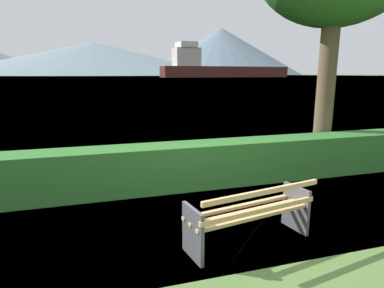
% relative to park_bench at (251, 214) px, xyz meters
% --- Properties ---
extents(ground_plane, '(1400.00, 1400.00, 0.00)m').
position_rel_park_bench_xyz_m(ground_plane, '(-0.01, 0.06, -0.43)').
color(ground_plane, '#4C6B33').
extents(water_surface, '(620.00, 620.00, 0.00)m').
position_rel_park_bench_xyz_m(water_surface, '(-0.01, 309.41, -0.43)').
color(water_surface, '#7A99A8').
rests_on(water_surface, ground_plane).
extents(park_bench, '(1.87, 0.88, 0.87)m').
position_rel_park_bench_xyz_m(park_bench, '(0.00, 0.00, 0.00)').
color(park_bench, tan).
rests_on(park_bench, ground_plane).
extents(hedge_row, '(11.95, 0.73, 0.90)m').
position_rel_park_bench_xyz_m(hedge_row, '(-0.01, 2.49, 0.02)').
color(hedge_row, '#2D6B28').
rests_on(hedge_row, ground_plane).
extents(cargo_ship_large, '(84.49, 18.05, 20.44)m').
position_rel_park_bench_xyz_m(cargo_ship_large, '(71.99, 189.98, 5.29)').
color(cargo_ship_large, '#471E19').
rests_on(cargo_ship_large, water_surface).
extents(distant_hills, '(693.14, 423.81, 86.89)m').
position_rel_park_bench_xyz_m(distant_hills, '(62.36, 566.66, 32.10)').
color(distant_hills, slate).
rests_on(distant_hills, ground_plane).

